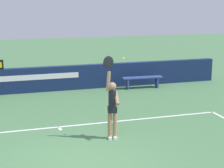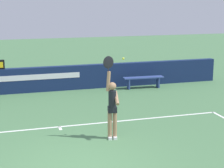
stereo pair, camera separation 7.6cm
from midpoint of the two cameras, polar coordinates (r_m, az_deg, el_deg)
name	(u,v)px [view 1 (the left image)]	position (r m, az deg, el deg)	size (l,w,h in m)	color
ground_plane	(79,167)	(9.01, -5.20, -12.34)	(60.00, 60.00, 0.00)	#48764A
court_lines	(77,162)	(9.23, -5.52, -11.71)	(10.75, 5.51, 0.00)	white
back_wall	(40,79)	(16.12, -10.90, 0.68)	(16.19, 0.31, 1.04)	#13234C
tennis_player	(112,105)	(10.36, -0.19, -3.25)	(0.44, 0.47, 2.34)	#9E7756
tennis_ball	(123,59)	(10.15, 1.50, 3.85)	(0.07, 0.07, 0.07)	#D1E139
courtside_bench_far	(142,79)	(16.52, 4.47, 0.70)	(1.79, 0.45, 0.50)	#33478A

